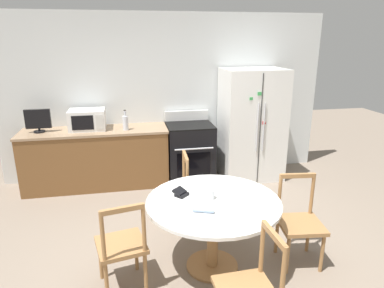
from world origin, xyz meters
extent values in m
plane|color=gray|center=(0.00, 0.00, 0.00)|extent=(14.00, 14.00, 0.00)
cube|color=silver|center=(0.00, 2.65, 1.30)|extent=(5.20, 0.10, 2.60)
cube|color=brown|center=(-1.13, 2.29, 0.43)|extent=(2.14, 0.62, 0.86)
cube|color=#997A5B|center=(-1.13, 2.29, 0.88)|extent=(2.16, 0.64, 0.03)
cube|color=white|center=(1.32, 2.22, 0.88)|extent=(0.95, 0.73, 1.76)
cube|color=#333333|center=(1.32, 1.85, 0.88)|extent=(0.01, 0.01, 1.69)
cylinder|color=silver|center=(1.27, 1.83, 0.93)|extent=(0.02, 0.02, 0.74)
cylinder|color=silver|center=(1.37, 1.83, 0.93)|extent=(0.02, 0.02, 0.74)
cube|color=red|center=(1.37, 1.85, 1.00)|extent=(0.06, 0.02, 0.05)
cube|color=#3FB259|center=(1.15, 1.85, 1.37)|extent=(0.05, 0.02, 0.04)
cube|color=white|center=(1.38, 1.85, 1.01)|extent=(0.04, 0.02, 0.03)
cube|color=#3FB259|center=(1.27, 1.85, 1.44)|extent=(0.06, 0.02, 0.05)
cube|color=black|center=(0.32, 2.26, 0.45)|extent=(0.72, 0.64, 0.90)
cube|color=black|center=(0.32, 1.94, 0.36)|extent=(0.52, 0.01, 0.40)
cylinder|color=silver|center=(0.32, 1.91, 0.63)|extent=(0.59, 0.02, 0.02)
cube|color=black|center=(0.32, 2.26, 0.91)|extent=(0.72, 0.64, 0.02)
cube|color=white|center=(0.32, 2.55, 1.00)|extent=(0.72, 0.06, 0.16)
cube|color=white|center=(-1.23, 2.34, 1.05)|extent=(0.52, 0.39, 0.30)
cube|color=black|center=(-1.27, 2.14, 1.05)|extent=(0.30, 0.01, 0.21)
cube|color=silver|center=(-1.04, 2.14, 1.05)|extent=(0.10, 0.01, 0.21)
cylinder|color=black|center=(-1.90, 2.30, 0.91)|extent=(0.16, 0.16, 0.02)
cylinder|color=black|center=(-1.90, 2.30, 0.94)|extent=(0.03, 0.03, 0.04)
cube|color=black|center=(-1.90, 2.30, 1.10)|extent=(0.35, 0.05, 0.28)
cylinder|color=silver|center=(-0.67, 2.19, 1.01)|extent=(0.08, 0.08, 0.21)
cylinder|color=silver|center=(-0.67, 2.19, 1.15)|extent=(0.03, 0.03, 0.08)
cylinder|color=#262626|center=(-0.67, 2.19, 1.20)|extent=(0.04, 0.04, 0.01)
cylinder|color=white|center=(0.12, 0.01, 0.72)|extent=(1.28, 1.28, 0.03)
cylinder|color=#9E7042|center=(0.12, 0.01, 0.37)|extent=(0.11, 0.11, 0.68)
cylinder|color=#9E7042|center=(0.12, 0.01, 0.01)|extent=(0.52, 0.52, 0.03)
cube|color=#9E7042|center=(-0.76, -0.10, 0.43)|extent=(0.50, 0.50, 0.04)
cylinder|color=#9E7042|center=(-0.96, 0.04, 0.21)|extent=(0.04, 0.04, 0.41)
cylinder|color=#9E7042|center=(-0.62, 0.11, 0.21)|extent=(0.04, 0.04, 0.41)
cylinder|color=#9E7042|center=(-0.89, -0.30, 0.21)|extent=(0.04, 0.04, 0.41)
cylinder|color=#9E7042|center=(-0.55, -0.23, 0.21)|extent=(0.04, 0.04, 0.41)
cylinder|color=#9E7042|center=(-0.89, -0.32, 0.68)|extent=(0.04, 0.04, 0.45)
cylinder|color=#9E7042|center=(-0.55, -0.25, 0.68)|extent=(0.04, 0.04, 0.45)
cube|color=#9E7042|center=(-0.72, -0.28, 0.88)|extent=(0.34, 0.11, 0.04)
cube|color=#9E7042|center=(0.20, 0.89, 0.43)|extent=(0.44, 0.44, 0.04)
cylinder|color=#9E7042|center=(0.38, 1.05, 0.21)|extent=(0.04, 0.04, 0.41)
cylinder|color=#9E7042|center=(0.36, 0.71, 0.21)|extent=(0.04, 0.04, 0.41)
cylinder|color=#9E7042|center=(0.03, 1.07, 0.21)|extent=(0.04, 0.04, 0.41)
cylinder|color=#9E7042|center=(0.02, 0.73, 0.21)|extent=(0.04, 0.04, 0.41)
cylinder|color=#9E7042|center=(0.02, 1.07, 0.68)|extent=(0.04, 0.04, 0.45)
cylinder|color=#9E7042|center=(0.00, 0.73, 0.68)|extent=(0.04, 0.04, 0.45)
cube|color=#9E7042|center=(0.01, 0.90, 0.88)|extent=(0.05, 0.35, 0.04)
cube|color=#9E7042|center=(1.01, -0.08, 0.43)|extent=(0.47, 0.47, 0.04)
cylinder|color=#9E7042|center=(1.16, -0.27, 0.21)|extent=(0.04, 0.04, 0.41)
cylinder|color=#9E7042|center=(0.81, -0.23, 0.21)|extent=(0.04, 0.04, 0.41)
cylinder|color=#9E7042|center=(1.20, 0.07, 0.21)|extent=(0.04, 0.04, 0.41)
cylinder|color=#9E7042|center=(0.86, 0.11, 0.21)|extent=(0.04, 0.04, 0.41)
cylinder|color=#9E7042|center=(1.20, 0.09, 0.68)|extent=(0.04, 0.04, 0.45)
cylinder|color=#9E7042|center=(0.86, 0.13, 0.68)|extent=(0.04, 0.04, 0.45)
cube|color=#9E7042|center=(1.03, 0.11, 0.88)|extent=(0.35, 0.08, 0.04)
cylinder|color=#9E7042|center=(0.34, -1.04, 0.68)|extent=(0.04, 0.04, 0.45)
cylinder|color=#9E7042|center=(0.33, -0.70, 0.68)|extent=(0.04, 0.04, 0.45)
cube|color=#9E7042|center=(0.34, -0.87, 0.88)|extent=(0.05, 0.35, 0.04)
cylinder|color=silver|center=(0.10, 0.05, 0.79)|extent=(0.09, 0.09, 0.09)
cylinder|color=#4C8C59|center=(0.10, 0.05, 0.77)|extent=(0.08, 0.08, 0.05)
cylinder|color=#A3BCDB|center=(-0.02, -0.20, 0.77)|extent=(0.20, 0.11, 0.05)
cube|color=black|center=(-0.16, 0.16, 0.75)|extent=(0.15, 0.15, 0.03)
cube|color=black|center=(-0.18, 0.18, 0.78)|extent=(0.16, 0.15, 0.06)
camera|label=1|loc=(-0.64, -2.84, 2.22)|focal=32.00mm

